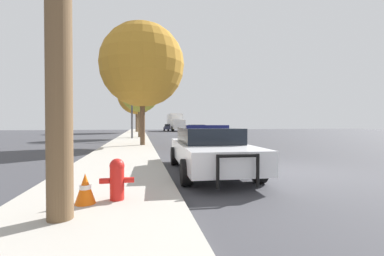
% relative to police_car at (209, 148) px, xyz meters
% --- Properties ---
extents(ground_plane, '(110.00, 110.00, 0.00)m').
position_rel_police_car_xyz_m(ground_plane, '(2.30, -0.32, -0.72)').
color(ground_plane, '#3D3D42').
extents(sidewalk_left, '(3.00, 110.00, 0.13)m').
position_rel_police_car_xyz_m(sidewalk_left, '(-2.80, -0.32, -0.66)').
color(sidewalk_left, '#ADA89E').
rests_on(sidewalk_left, ground_plane).
extents(police_car, '(2.24, 5.21, 1.43)m').
position_rel_police_car_xyz_m(police_car, '(0.00, 0.00, 0.00)').
color(police_car, white).
rests_on(police_car, ground_plane).
extents(fire_hydrant, '(0.60, 0.26, 0.73)m').
position_rel_police_car_xyz_m(fire_hydrant, '(-2.46, -2.86, -0.20)').
color(fire_hydrant, red).
rests_on(fire_hydrant, sidewalk_left).
extents(traffic_light, '(3.89, 0.35, 5.51)m').
position_rel_police_car_xyz_m(traffic_light, '(-1.31, 16.37, 3.29)').
color(traffic_light, '#424247').
rests_on(traffic_light, sidewalk_left).
extents(car_background_distant, '(2.26, 4.30, 1.34)m').
position_rel_police_car_xyz_m(car_background_distant, '(3.42, 42.60, 0.01)').
color(car_background_distant, '#333856').
rests_on(car_background_distant, ground_plane).
extents(car_background_oncoming, '(2.08, 4.65, 1.34)m').
position_rel_police_car_xyz_m(car_background_oncoming, '(4.58, 22.34, 0.02)').
color(car_background_oncoming, silver).
rests_on(car_background_oncoming, ground_plane).
extents(box_truck, '(2.72, 8.02, 3.36)m').
position_rel_police_car_xyz_m(box_truck, '(4.62, 41.93, 1.06)').
color(box_truck, silver).
rests_on(box_truck, ground_plane).
extents(tree_sidewalk_near, '(5.27, 5.27, 7.68)m').
position_rel_police_car_xyz_m(tree_sidewalk_near, '(-1.91, 8.92, 4.44)').
color(tree_sidewalk_near, brown).
rests_on(tree_sidewalk_near, sidewalk_left).
extents(tree_sidewalk_mid, '(3.80, 3.80, 6.28)m').
position_rel_police_car_xyz_m(tree_sidewalk_mid, '(-2.05, 18.51, 3.76)').
color(tree_sidewalk_mid, brown).
rests_on(tree_sidewalk_mid, sidewalk_left).
extents(tree_sidewalk_far, '(6.08, 6.08, 8.91)m').
position_rel_police_car_xyz_m(tree_sidewalk_far, '(-2.60, 34.79, 5.27)').
color(tree_sidewalk_far, brown).
rests_on(tree_sidewalk_far, sidewalk_left).
extents(traffic_cone, '(0.34, 0.34, 0.51)m').
position_rel_police_car_xyz_m(traffic_cone, '(-2.97, -2.99, -0.33)').
color(traffic_cone, orange).
rests_on(traffic_cone, sidewalk_left).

